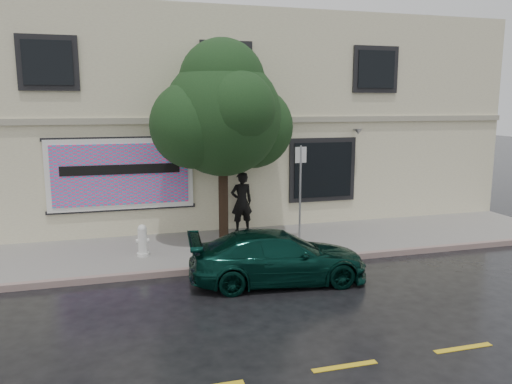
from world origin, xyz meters
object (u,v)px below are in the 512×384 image
object	(u,v)px
pedestrian	(242,202)
street_tree	(222,117)
car	(278,257)
fire_hydrant	(143,241)

from	to	relation	value
pedestrian	street_tree	distance (m)	2.88
street_tree	car	bearing A→B (deg)	-80.02
pedestrian	street_tree	size ratio (longest dim) A/B	0.36
street_tree	fire_hydrant	size ratio (longest dim) A/B	6.24
pedestrian	car	bearing A→B (deg)	83.44
pedestrian	fire_hydrant	size ratio (longest dim) A/B	2.24
car	pedestrian	bearing A→B (deg)	3.16
car	pedestrian	world-z (taller)	pedestrian
car	fire_hydrant	bearing A→B (deg)	56.15
pedestrian	street_tree	bearing A→B (deg)	45.00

